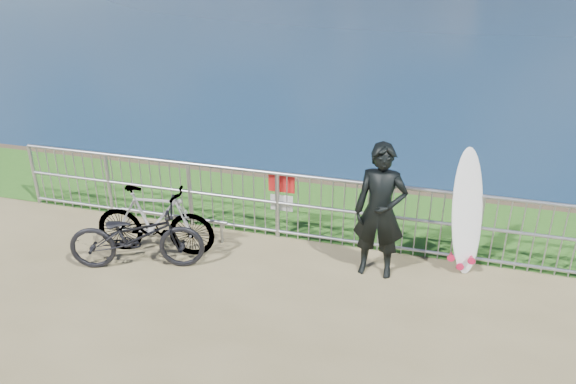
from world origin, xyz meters
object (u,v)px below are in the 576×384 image
(surfer, at_px, (380,212))
(bicycle_near, at_px, (136,236))
(surfboard, at_px, (467,217))
(bicycle_far, at_px, (155,220))

(surfer, relative_size, bicycle_near, 1.01)
(surfboard, height_order, bicycle_far, surfboard)
(bicycle_near, height_order, bicycle_far, bicycle_far)
(surfer, xyz_separation_m, bicycle_near, (-3.33, -0.79, -0.47))
(surfboard, distance_m, bicycle_far, 4.51)
(bicycle_near, distance_m, bicycle_far, 0.44)
(bicycle_far, bearing_deg, surfboard, -87.69)
(bicycle_far, bearing_deg, surfer, -91.80)
(surfer, bearing_deg, surfboard, 21.56)
(bicycle_near, bearing_deg, bicycle_far, -26.02)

